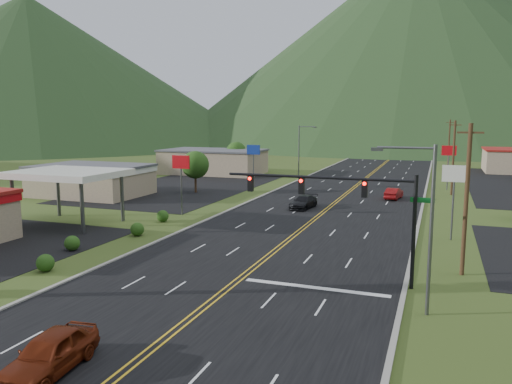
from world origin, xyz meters
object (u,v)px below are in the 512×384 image
(car_red_far, at_px, (394,194))
(traffic_signal, at_px, (348,199))
(car_dark_mid, at_px, (303,202))
(streetlight_east, at_px, (425,218))
(streetlight_west, at_px, (301,147))
(gas_canopy, at_px, (68,175))
(car_red_near, at_px, (50,354))

(car_red_far, bearing_deg, traffic_signal, 98.37)
(car_dark_mid, bearing_deg, streetlight_east, -55.93)
(streetlight_east, relative_size, streetlight_west, 1.00)
(traffic_signal, relative_size, gas_canopy, 1.31)
(car_red_near, height_order, car_red_far, car_red_near)
(streetlight_east, height_order, gas_canopy, streetlight_east)
(car_red_far, bearing_deg, streetlight_west, -41.27)
(streetlight_west, height_order, car_red_near, streetlight_west)
(car_dark_mid, bearing_deg, gas_canopy, -132.36)
(traffic_signal, relative_size, car_red_far, 3.03)
(car_dark_mid, distance_m, car_red_far, 13.95)
(traffic_signal, height_order, car_red_near, traffic_signal)
(car_red_near, bearing_deg, streetlight_east, 34.38)
(streetlight_west, relative_size, car_red_far, 2.08)
(traffic_signal, distance_m, streetlight_east, 6.17)
(streetlight_west, bearing_deg, car_red_far, -49.64)
(gas_canopy, height_order, car_red_near, gas_canopy)
(traffic_signal, bearing_deg, car_red_near, -120.30)
(car_red_near, bearing_deg, streetlight_west, 91.22)
(gas_canopy, bearing_deg, streetlight_west, 77.87)
(streetlight_east, height_order, streetlight_west, same)
(car_red_near, bearing_deg, traffic_signal, 53.82)
(car_red_far, bearing_deg, car_red_near, 88.01)
(streetlight_east, distance_m, streetlight_west, 64.21)
(gas_canopy, distance_m, car_red_far, 39.21)
(gas_canopy, distance_m, car_red_near, 30.87)
(car_dark_mid, height_order, car_red_far, car_dark_mid)
(streetlight_east, xyz_separation_m, gas_canopy, (-33.18, 12.00, -0.31))
(streetlight_west, height_order, gas_canopy, streetlight_west)
(car_red_near, relative_size, car_red_far, 1.13)
(streetlight_west, xyz_separation_m, gas_canopy, (-10.32, -48.00, -0.31))
(traffic_signal, relative_size, streetlight_east, 1.46)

